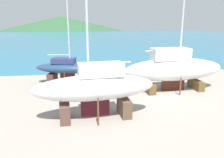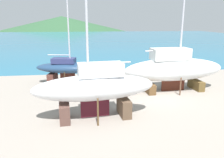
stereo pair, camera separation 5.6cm
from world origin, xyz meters
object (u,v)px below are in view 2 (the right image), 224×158
(worker, at_px, (118,74))
(sailboat_mid_port, at_px, (67,68))
(sailboat_large_starboard, at_px, (95,87))
(sailboat_small_center, at_px, (174,68))

(worker, bearing_deg, sailboat_mid_port, 168.57)
(sailboat_mid_port, distance_m, sailboat_large_starboard, 9.72)
(sailboat_small_center, relative_size, sailboat_mid_port, 1.68)
(sailboat_large_starboard, height_order, worker, sailboat_large_starboard)
(sailboat_small_center, distance_m, sailboat_large_starboard, 9.78)
(sailboat_small_center, bearing_deg, worker, 137.75)
(sailboat_small_center, bearing_deg, sailboat_mid_port, 156.33)
(sailboat_large_starboard, distance_m, worker, 10.06)
(sailboat_small_center, xyz_separation_m, sailboat_mid_port, (-10.67, 3.85, -0.53))
(sailboat_mid_port, height_order, worker, sailboat_mid_port)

